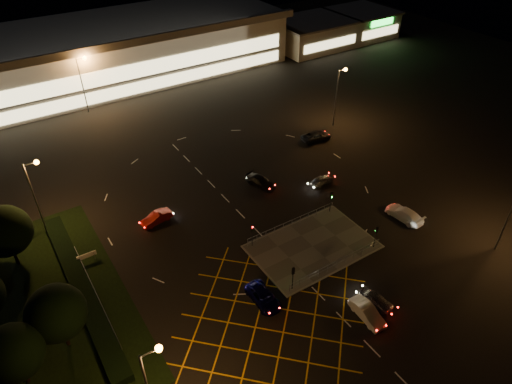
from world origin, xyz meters
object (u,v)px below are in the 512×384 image
car_right_silver (321,180)px  car_east_grey (316,136)px  signal_nw (252,231)px  signal_ne (331,198)px  car_approach_white (404,214)px  car_circ_red (157,218)px  signal_se (376,233)px  car_near_silver (377,300)px  car_left_blue (263,297)px  car_far_dkgrey (261,181)px  car_queue_white (367,313)px  signal_sw (293,274)px

car_right_silver → car_east_grey: 12.45m
signal_nw → signal_ne: size_ratio=1.00×
car_right_silver → car_approach_white: bearing=-166.7°
car_circ_red → signal_se: bearing=37.8°
car_east_grey → car_near_silver: bearing=156.5°
car_left_blue → car_right_silver: 22.86m
car_right_silver → car_circ_red: bearing=72.7°
signal_nw → car_circ_red: size_ratio=0.76×
car_far_dkgrey → car_queue_white: bearing=-114.7°
car_near_silver → car_circ_red: size_ratio=0.88×
car_near_silver → car_far_dkgrey: bearing=73.0°
signal_se → signal_ne: bearing=-90.0°
signal_nw → car_far_dkgrey: size_ratio=0.69×
car_east_grey → car_approach_white: car_approach_white is taller
signal_ne → car_near_silver: signal_ne is taller
signal_se → car_near_silver: size_ratio=0.86×
car_circ_red → car_right_silver: bearing=68.9°
car_near_silver → car_queue_white: 2.17m
signal_ne → car_circ_red: 22.38m
car_far_dkgrey → car_approach_white: size_ratio=0.88×
car_near_silver → car_approach_white: 15.34m
car_circ_red → signal_ne: bearing=53.0°
signal_ne → car_approach_white: size_ratio=0.61×
signal_sw → car_approach_white: bearing=-174.5°
signal_se → car_left_blue: (-15.50, 0.32, -1.71)m
signal_sw → car_queue_white: size_ratio=0.72×
signal_se → car_left_blue: bearing=-1.2°
signal_nw → car_approach_white: signal_nw is taller
signal_ne → car_left_blue: 17.38m
signal_se → car_east_grey: signal_se is taller
car_east_grey → car_approach_white: size_ratio=0.98×
car_near_silver → car_east_grey: car_east_grey is taller
signal_sw → car_approach_white: 19.30m
signal_ne → car_approach_white: bearing=-40.7°
signal_ne → car_circ_red: (-19.77, 10.34, -1.69)m
car_circ_red → car_approach_white: size_ratio=0.80×
signal_sw → car_near_silver: 8.99m
signal_sw → car_approach_white: size_ratio=0.61×
signal_ne → car_east_grey: bearing=56.5°
signal_sw → signal_nw: (0.00, 7.99, 0.00)m
signal_se → car_east_grey: size_ratio=0.62×
signal_ne → signal_se: bearing=-90.0°
car_right_silver → car_east_grey: car_east_grey is taller
signal_nw → signal_ne: 12.00m
signal_nw → signal_ne: same height
car_far_dkgrey → car_circ_red: car_circ_red is taller
signal_nw → car_left_blue: size_ratio=0.67×
car_queue_white → car_far_dkgrey: (3.63, 24.93, -0.05)m
car_near_silver → car_left_blue: bearing=132.3°
car_queue_white → car_near_silver: bearing=22.9°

